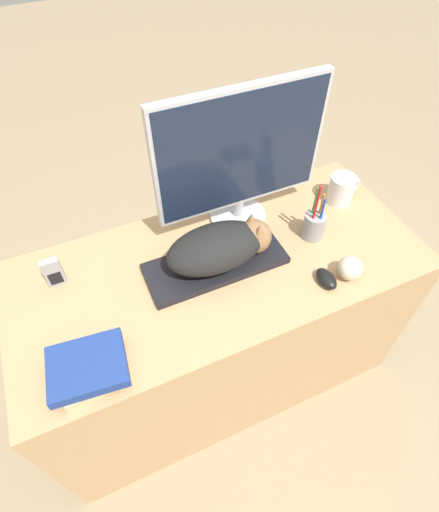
{
  "coord_description": "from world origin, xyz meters",
  "views": [
    {
      "loc": [
        -0.35,
        -0.46,
        1.79
      ],
      "look_at": [
        -0.01,
        0.3,
        0.82
      ],
      "focal_mm": 28.0,
      "sensor_mm": 36.0,
      "label": 1
    }
  ],
  "objects": [
    {
      "name": "desk",
      "position": [
        0.0,
        0.32,
        0.38
      ],
      "size": [
        1.4,
        0.63,
        0.76
      ],
      "color": "tan",
      "rests_on": "ground_plane"
    },
    {
      "name": "keyboard",
      "position": [
        -0.02,
        0.32,
        0.77
      ],
      "size": [
        0.47,
        0.18,
        0.02
      ],
      "color": "black",
      "rests_on": "desk"
    },
    {
      "name": "book_stack",
      "position": [
        -0.48,
        0.11,
        0.79
      ],
      "size": [
        0.22,
        0.19,
        0.06
      ],
      "color": "#C6B284",
      "rests_on": "desk"
    },
    {
      "name": "monitor",
      "position": [
        0.16,
        0.5,
        1.03
      ],
      "size": [
        0.59,
        0.21,
        0.5
      ],
      "color": "#B7B7BC",
      "rests_on": "desk"
    },
    {
      "name": "cat",
      "position": [
        0.01,
        0.32,
        0.84
      ],
      "size": [
        0.36,
        0.18,
        0.14
      ],
      "color": "black",
      "rests_on": "keyboard"
    },
    {
      "name": "coffee_mug",
      "position": [
        0.55,
        0.42,
        0.81
      ],
      "size": [
        0.13,
        0.1,
        0.11
      ],
      "color": "silver",
      "rests_on": "desk"
    },
    {
      "name": "phone",
      "position": [
        -0.51,
        0.46,
        0.81
      ],
      "size": [
        0.06,
        0.03,
        0.11
      ],
      "color": "#99999E",
      "rests_on": "desk"
    },
    {
      "name": "baseball",
      "position": [
        0.36,
        0.1,
        0.79
      ],
      "size": [
        0.08,
        0.08,
        0.08
      ],
      "color": "beige",
      "rests_on": "desk"
    },
    {
      "name": "ground_plane",
      "position": [
        0.0,
        0.0,
        0.0
      ],
      "size": [
        12.0,
        12.0,
        0.0
      ],
      "primitive_type": "plane",
      "color": "#998466"
    },
    {
      "name": "pen_cup",
      "position": [
        0.35,
        0.3,
        0.81
      ],
      "size": [
        0.08,
        0.08,
        0.23
      ],
      "color": "#939399",
      "rests_on": "desk"
    },
    {
      "name": "computer_mouse",
      "position": [
        0.28,
        0.11,
        0.77
      ],
      "size": [
        0.05,
        0.09,
        0.04
      ],
      "color": "black",
      "rests_on": "desk"
    }
  ]
}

